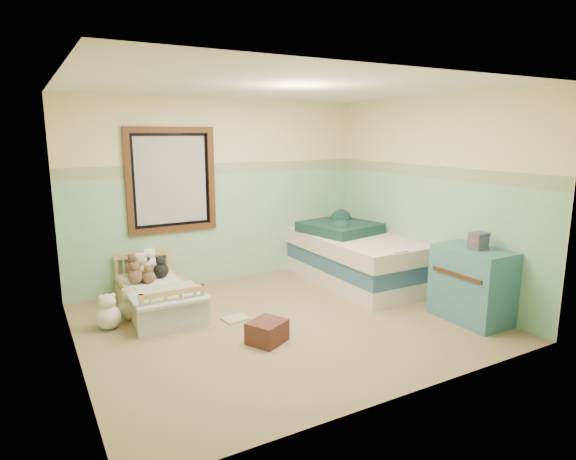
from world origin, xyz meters
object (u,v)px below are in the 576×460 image
plush_floor_tan (130,309)px  floor_book (236,319)px  twin_bed_frame (354,274)px  red_pillow (267,332)px  toddler_bed_frame (158,302)px  dresser (472,284)px  plush_floor_cream (109,317)px

plush_floor_tan → floor_book: size_ratio=0.93×
twin_bed_frame → red_pillow: bearing=-149.0°
toddler_bed_frame → plush_floor_tan: plush_floor_tan is taller
twin_bed_frame → dresser: (0.28, -1.76, 0.30)m
dresser → red_pillow: dresser is taller
dresser → floor_book: dresser is taller
toddler_bed_frame → plush_floor_cream: size_ratio=5.44×
red_pillow → plush_floor_tan: bearing=130.2°
plush_floor_cream → plush_floor_tan: bearing=29.3°
toddler_bed_frame → plush_floor_tan: (-0.35, -0.16, 0.04)m
plush_floor_cream → floor_book: bearing=-18.8°
plush_floor_cream → dresser: size_ratio=0.32×
plush_floor_cream → twin_bed_frame: bearing=0.9°
toddler_bed_frame → red_pillow: red_pillow is taller
plush_floor_tan → dresser: size_ratio=0.31×
plush_floor_tan → dresser: bearing=-29.1°
dresser → floor_book: size_ratio=2.97×
plush_floor_tan → red_pillow: size_ratio=0.73×
toddler_bed_frame → plush_floor_tan: size_ratio=5.54×
toddler_bed_frame → dresser: bearing=-34.1°
dresser → floor_book: 2.65m
toddler_bed_frame → plush_floor_cream: bearing=-153.1°
floor_book → dresser: bearing=-35.6°
plush_floor_cream → red_pillow: size_ratio=0.75×
toddler_bed_frame → plush_floor_cream: 0.67m
toddler_bed_frame → floor_book: (0.68, -0.74, -0.08)m
floor_book → toddler_bed_frame: bearing=126.0°
plush_floor_tan → dresser: (3.31, -1.85, 0.28)m
floor_book → plush_floor_tan: bearing=144.1°
twin_bed_frame → floor_book: bearing=-166.4°
red_pillow → dresser: bearing=-14.5°
plush_floor_cream → dresser: 3.96m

